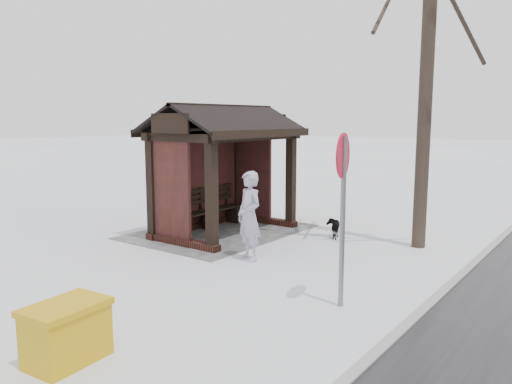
# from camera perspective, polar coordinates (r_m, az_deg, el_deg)

# --- Properties ---
(ground) EXTENTS (120.00, 120.00, 0.00)m
(ground) POSITION_cam_1_polar(r_m,az_deg,el_deg) (12.19, -3.47, -4.70)
(ground) COLOR white
(ground) RESTS_ON ground
(kerb) EXTENTS (120.00, 0.15, 0.06)m
(kerb) POSITION_cam_1_polar(r_m,az_deg,el_deg) (9.72, 22.48, -8.70)
(kerb) COLOR gray
(kerb) RESTS_ON ground
(trampled_patch) EXTENTS (4.20, 3.20, 0.02)m
(trampled_patch) POSITION_cam_1_polar(r_m,az_deg,el_deg) (12.32, -4.18, -4.53)
(trampled_patch) COLOR gray
(trampled_patch) RESTS_ON ground
(bus_shelter) EXTENTS (3.60, 2.40, 3.09)m
(bus_shelter) POSITION_cam_1_polar(r_m,az_deg,el_deg) (11.99, -4.14, 5.53)
(bus_shelter) COLOR #351B13
(bus_shelter) RESTS_ON ground
(pedestrian) EXTENTS (0.62, 0.75, 1.76)m
(pedestrian) POSITION_cam_1_polar(r_m,az_deg,el_deg) (9.71, -0.77, -2.77)
(pedestrian) COLOR #A29CB7
(pedestrian) RESTS_ON ground
(dog) EXTENTS (0.69, 0.52, 0.53)m
(dog) POSITION_cam_1_polar(r_m,az_deg,el_deg) (11.76, 8.81, -3.96)
(dog) COLOR black
(dog) RESTS_ON ground
(grit_bin) EXTENTS (0.96, 0.70, 0.69)m
(grit_bin) POSITION_cam_1_polar(r_m,az_deg,el_deg) (6.27, -20.84, -14.78)
(grit_bin) COLOR #C5920B
(grit_bin) RESTS_ON ground
(road_sign) EXTENTS (0.65, 0.17, 2.57)m
(road_sign) POSITION_cam_1_polar(r_m,az_deg,el_deg) (7.27, 9.86, 0.89)
(road_sign) COLOR slate
(road_sign) RESTS_ON ground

